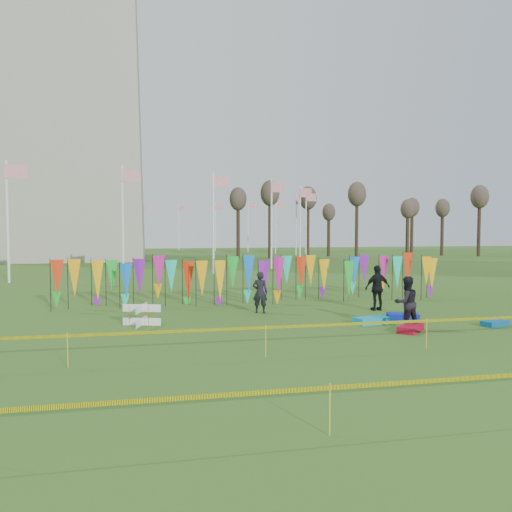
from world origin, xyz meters
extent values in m
plane|color=#2F5217|center=(0.00, 0.00, 0.00)|extent=(160.00, 160.00, 0.00)
cylinder|color=white|center=(14.00, 48.00, 4.00)|extent=(0.16, 0.16, 8.00)
plane|color=red|center=(14.60, 48.00, 7.30)|extent=(1.40, 0.00, 1.40)
cylinder|color=white|center=(13.05, 55.25, 4.00)|extent=(0.16, 0.16, 8.00)
plane|color=red|center=(13.65, 55.25, 7.30)|extent=(1.40, 0.00, 1.40)
cylinder|color=white|center=(10.25, 62.00, 4.00)|extent=(0.16, 0.16, 8.00)
plane|color=red|center=(10.85, 62.00, 7.30)|extent=(1.40, 0.00, 1.40)
cylinder|color=white|center=(5.80, 67.80, 4.00)|extent=(0.16, 0.16, 8.00)
plane|color=red|center=(6.40, 67.80, 7.30)|extent=(1.40, 0.00, 1.40)
cylinder|color=white|center=(0.00, 72.25, 4.00)|extent=(0.16, 0.16, 8.00)
plane|color=red|center=(0.60, 72.25, 7.30)|extent=(1.40, 0.00, 1.40)
cylinder|color=white|center=(-6.75, 75.05, 4.00)|extent=(0.16, 0.16, 8.00)
plane|color=red|center=(-6.15, 75.05, 7.30)|extent=(1.40, 0.00, 1.40)
cylinder|color=white|center=(-14.00, 76.00, 4.00)|extent=(0.16, 0.16, 8.00)
plane|color=red|center=(-13.40, 76.00, 7.30)|extent=(1.40, 0.00, 1.40)
cylinder|color=white|center=(-21.25, 75.05, 4.00)|extent=(0.16, 0.16, 8.00)
plane|color=red|center=(-20.65, 75.05, 7.30)|extent=(1.40, 0.00, 1.40)
cylinder|color=white|center=(-28.00, 72.25, 4.00)|extent=(0.16, 0.16, 8.00)
plane|color=red|center=(-27.40, 72.25, 7.30)|extent=(1.40, 0.00, 1.40)
cylinder|color=white|center=(-14.00, 20.00, 4.00)|extent=(0.16, 0.16, 8.00)
plane|color=red|center=(-13.40, 20.00, 7.30)|extent=(1.40, 0.00, 1.40)
cylinder|color=white|center=(-6.75, 20.95, 4.00)|extent=(0.16, 0.16, 8.00)
plane|color=red|center=(-6.15, 20.95, 7.30)|extent=(1.40, 0.00, 1.40)
cylinder|color=white|center=(0.00, 23.75, 4.00)|extent=(0.16, 0.16, 8.00)
plane|color=red|center=(0.60, 23.75, 7.30)|extent=(1.40, 0.00, 1.40)
cylinder|color=white|center=(5.80, 28.20, 4.00)|extent=(0.16, 0.16, 8.00)
plane|color=red|center=(6.40, 28.20, 7.30)|extent=(1.40, 0.00, 1.40)
cylinder|color=white|center=(10.25, 34.00, 4.00)|extent=(0.16, 0.16, 8.00)
plane|color=red|center=(10.85, 34.00, 7.30)|extent=(1.40, 0.00, 1.40)
cylinder|color=white|center=(13.05, 40.75, 4.00)|extent=(0.16, 0.16, 8.00)
plane|color=red|center=(13.65, 40.75, 7.30)|extent=(1.40, 0.00, 1.40)
cylinder|color=black|center=(-9.00, 7.70, 1.09)|extent=(0.03, 0.03, 2.17)
cone|color=red|center=(-8.72, 7.70, 1.29)|extent=(0.64, 0.64, 1.60)
cylinder|color=black|center=(-8.31, 7.70, 1.09)|extent=(0.03, 0.03, 2.17)
cone|color=#FFA008|center=(-8.03, 7.70, 1.29)|extent=(0.64, 0.64, 1.60)
cylinder|color=black|center=(-7.62, 7.70, 1.09)|extent=(0.03, 0.03, 2.17)
cone|color=#FFB10D|center=(-7.34, 7.70, 1.29)|extent=(0.64, 0.64, 1.60)
cylinder|color=black|center=(-6.92, 7.70, 1.09)|extent=(0.03, 0.03, 2.17)
cone|color=green|center=(-6.64, 7.70, 1.29)|extent=(0.64, 0.64, 1.60)
cylinder|color=black|center=(-6.23, 7.70, 1.09)|extent=(0.03, 0.03, 2.17)
cone|color=blue|center=(-5.95, 7.70, 1.29)|extent=(0.64, 0.64, 1.60)
cylinder|color=black|center=(-5.54, 7.70, 1.09)|extent=(0.03, 0.03, 2.17)
cone|color=purple|center=(-5.26, 7.70, 1.29)|extent=(0.64, 0.64, 1.60)
cylinder|color=black|center=(-4.85, 7.70, 1.09)|extent=(0.03, 0.03, 2.17)
cone|color=#C61689|center=(-4.57, 7.70, 1.29)|extent=(0.64, 0.64, 1.60)
cylinder|color=black|center=(-4.15, 7.70, 1.09)|extent=(0.03, 0.03, 2.17)
cone|color=#0ED5AB|center=(-3.87, 7.70, 1.29)|extent=(0.64, 0.64, 1.60)
cylinder|color=black|center=(-3.46, 7.70, 1.09)|extent=(0.03, 0.03, 2.17)
cone|color=red|center=(-3.18, 7.70, 1.29)|extent=(0.64, 0.64, 1.60)
cylinder|color=black|center=(-2.77, 7.70, 1.09)|extent=(0.03, 0.03, 2.17)
cone|color=#FFA008|center=(-2.49, 7.70, 1.29)|extent=(0.64, 0.64, 1.60)
cylinder|color=black|center=(-2.08, 7.70, 1.09)|extent=(0.03, 0.03, 2.17)
cone|color=#FFB10D|center=(-1.80, 7.70, 1.29)|extent=(0.64, 0.64, 1.60)
cylinder|color=black|center=(-1.38, 7.70, 1.09)|extent=(0.03, 0.03, 2.17)
cone|color=green|center=(-1.10, 7.70, 1.29)|extent=(0.64, 0.64, 1.60)
cylinder|color=black|center=(-0.69, 7.70, 1.09)|extent=(0.03, 0.03, 2.17)
cone|color=blue|center=(-0.41, 7.70, 1.29)|extent=(0.64, 0.64, 1.60)
cylinder|color=black|center=(0.00, 7.70, 1.09)|extent=(0.03, 0.03, 2.17)
cone|color=purple|center=(0.28, 7.70, 1.29)|extent=(0.64, 0.64, 1.60)
cylinder|color=black|center=(0.69, 7.70, 1.09)|extent=(0.03, 0.03, 2.17)
cone|color=#C61689|center=(0.97, 7.70, 1.29)|extent=(0.64, 0.64, 1.60)
cylinder|color=black|center=(1.38, 7.70, 1.09)|extent=(0.03, 0.03, 2.17)
cone|color=#0ED5AB|center=(1.66, 7.70, 1.29)|extent=(0.64, 0.64, 1.60)
cylinder|color=black|center=(2.08, 7.70, 1.09)|extent=(0.03, 0.03, 2.17)
cone|color=red|center=(2.36, 7.70, 1.29)|extent=(0.64, 0.64, 1.60)
cylinder|color=black|center=(2.77, 7.70, 1.09)|extent=(0.03, 0.03, 2.17)
cone|color=#FFA008|center=(3.05, 7.70, 1.29)|extent=(0.64, 0.64, 1.60)
cylinder|color=black|center=(3.46, 7.70, 1.09)|extent=(0.03, 0.03, 2.17)
cone|color=#FFB10D|center=(3.74, 7.70, 1.29)|extent=(0.64, 0.64, 1.60)
cylinder|color=black|center=(4.15, 7.70, 1.09)|extent=(0.03, 0.03, 2.17)
cone|color=green|center=(4.43, 7.70, 1.29)|extent=(0.64, 0.64, 1.60)
cylinder|color=black|center=(4.85, 7.70, 1.09)|extent=(0.03, 0.03, 2.17)
cone|color=blue|center=(5.13, 7.70, 1.29)|extent=(0.64, 0.64, 1.60)
cylinder|color=black|center=(5.54, 7.70, 1.09)|extent=(0.03, 0.03, 2.17)
cone|color=purple|center=(5.82, 7.70, 1.29)|extent=(0.64, 0.64, 1.60)
cylinder|color=black|center=(6.23, 7.70, 1.09)|extent=(0.03, 0.03, 2.17)
cone|color=#C61689|center=(6.51, 7.70, 1.29)|extent=(0.64, 0.64, 1.60)
cylinder|color=black|center=(6.92, 7.70, 1.09)|extent=(0.03, 0.03, 2.17)
cone|color=#0ED5AB|center=(7.20, 7.70, 1.29)|extent=(0.64, 0.64, 1.60)
cylinder|color=black|center=(7.62, 7.70, 1.09)|extent=(0.03, 0.03, 2.17)
cone|color=red|center=(7.90, 7.70, 1.29)|extent=(0.64, 0.64, 1.60)
cylinder|color=black|center=(8.31, 7.70, 1.09)|extent=(0.03, 0.03, 2.17)
cone|color=#FFA008|center=(8.59, 7.70, 1.29)|extent=(0.64, 0.64, 1.60)
cylinder|color=black|center=(9.00, 7.70, 1.09)|extent=(0.03, 0.03, 2.17)
cone|color=#FFB10D|center=(9.28, 7.70, 1.29)|extent=(0.64, 0.64, 1.60)
cube|color=#FFF505|center=(0.00, -2.26, 0.82)|extent=(26.00, 0.01, 0.08)
cylinder|color=gold|center=(-7.00, -2.26, 0.45)|extent=(0.02, 0.02, 0.90)
cylinder|color=gold|center=(-2.00, -2.26, 0.45)|extent=(0.02, 0.02, 0.90)
cylinder|color=gold|center=(3.00, -2.26, 0.45)|extent=(0.02, 0.02, 0.90)
cube|color=#FFF505|center=(0.00, -7.53, 0.82)|extent=(26.00, 0.01, 0.08)
cylinder|color=gold|center=(-7.00, -7.53, 0.45)|extent=(0.02, 0.02, 0.90)
cylinder|color=gold|center=(-2.00, -7.53, 0.45)|extent=(0.02, 0.02, 0.90)
cylinder|color=#3A281D|center=(6.00, 44.00, 3.20)|extent=(0.44, 0.44, 6.40)
ellipsoid|color=#4A3B31|center=(6.00, 44.00, 6.56)|extent=(1.92, 1.92, 2.56)
cylinder|color=#3A281D|center=(10.00, 44.00, 3.20)|extent=(0.44, 0.44, 6.40)
ellipsoid|color=#4A3B31|center=(10.00, 44.00, 6.56)|extent=(1.92, 1.92, 2.56)
cylinder|color=#3A281D|center=(14.00, 44.00, 3.20)|extent=(0.44, 0.44, 6.40)
ellipsoid|color=#4A3B31|center=(14.00, 44.00, 6.56)|extent=(1.92, 1.92, 2.56)
cylinder|color=#3A281D|center=(18.00, 44.00, 3.20)|extent=(0.44, 0.44, 6.40)
ellipsoid|color=#4A3B31|center=(18.00, 44.00, 6.56)|extent=(1.92, 1.92, 2.56)
cylinder|color=#3A281D|center=(22.00, 44.00, 3.20)|extent=(0.44, 0.44, 6.40)
ellipsoid|color=#4A3B31|center=(22.00, 44.00, 6.56)|extent=(1.92, 1.92, 2.56)
cylinder|color=#3A281D|center=(26.00, 44.00, 3.20)|extent=(0.44, 0.44, 6.40)
ellipsoid|color=#4A3B31|center=(26.00, 44.00, 6.56)|extent=(1.92, 1.92, 2.56)
cylinder|color=#3A281D|center=(30.00, 44.00, 3.20)|extent=(0.44, 0.44, 6.40)
ellipsoid|color=#4A3B31|center=(30.00, 44.00, 6.56)|extent=(1.92, 1.92, 2.56)
cylinder|color=#3A281D|center=(34.00, 44.00, 3.20)|extent=(0.44, 0.44, 6.40)
ellipsoid|color=#4A3B31|center=(34.00, 44.00, 6.56)|extent=(1.92, 1.92, 2.56)
cylinder|color=#3A281D|center=(38.00, 44.00, 3.20)|extent=(0.44, 0.44, 6.40)
ellipsoid|color=#4A3B31|center=(38.00, 44.00, 6.56)|extent=(1.92, 1.92, 2.56)
cylinder|color=#3A281D|center=(42.00, 44.00, 3.20)|extent=(0.44, 0.44, 6.40)
ellipsoid|color=#4A3B31|center=(42.00, 44.00, 6.56)|extent=(1.92, 1.92, 2.56)
cylinder|color=red|center=(-5.55, 2.70, 0.40)|extent=(0.02, 0.02, 0.80)
cylinder|color=red|center=(-4.86, 2.70, 0.40)|extent=(0.02, 0.02, 0.80)
cylinder|color=red|center=(-5.55, 3.40, 0.40)|extent=(0.02, 0.02, 0.80)
cylinder|color=red|center=(-4.86, 3.40, 0.40)|extent=(0.02, 0.02, 0.80)
imported|color=black|center=(-0.41, 4.88, 0.87)|extent=(0.75, 0.64, 1.74)
imported|color=black|center=(3.89, 0.53, 0.93)|extent=(0.93, 0.60, 1.86)
imported|color=black|center=(4.70, 4.47, 0.98)|extent=(1.19, 0.72, 1.96)
cube|color=#0E9DD5|center=(3.10, 1.64, 0.13)|extent=(1.36, 0.88, 0.25)
cube|color=#0B20B6|center=(4.67, 2.21, 0.12)|extent=(1.29, 0.92, 0.24)
cube|color=#AE0B28|center=(3.81, 0.07, 0.11)|extent=(1.29, 1.26, 0.23)
cube|color=#0B5A9E|center=(7.32, 0.36, 0.10)|extent=(1.12, 0.76, 0.20)
camera|label=1|loc=(-4.87, -15.35, 3.48)|focal=35.00mm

